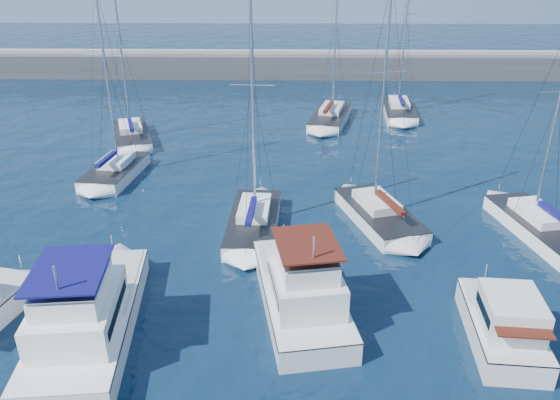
{
  "coord_description": "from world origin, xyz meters",
  "views": [
    {
      "loc": [
        1.83,
        -23.97,
        16.08
      ],
      "look_at": [
        1.3,
        4.31,
        3.0
      ],
      "focal_mm": 35.0,
      "sensor_mm": 36.0,
      "label": 1
    }
  ],
  "objects_px": {
    "sailboat_back_c": "(399,110)",
    "sailboat_mid_c": "(254,222)",
    "motor_yacht_stbd_outer": "(504,326)",
    "sailboat_back_b": "(331,117)",
    "sailboat_mid_a": "(115,171)",
    "motor_yacht_port_inner": "(86,317)",
    "sailboat_back_a": "(131,135)",
    "motor_yacht_stbd_inner": "(302,291)",
    "sailboat_mid_e": "(540,227)",
    "sailboat_mid_d": "(379,214)"
  },
  "relations": [
    {
      "from": "motor_yacht_port_inner",
      "to": "sailboat_mid_e",
      "type": "relative_size",
      "value": 0.78
    },
    {
      "from": "motor_yacht_port_inner",
      "to": "sailboat_mid_a",
      "type": "bearing_deg",
      "value": 96.86
    },
    {
      "from": "sailboat_mid_a",
      "to": "sailboat_back_a",
      "type": "relative_size",
      "value": 0.93
    },
    {
      "from": "sailboat_back_a",
      "to": "sailboat_back_b",
      "type": "xyz_separation_m",
      "value": [
        18.66,
        6.5,
        -0.02
      ]
    },
    {
      "from": "motor_yacht_stbd_outer",
      "to": "sailboat_back_b",
      "type": "height_order",
      "value": "sailboat_back_b"
    },
    {
      "from": "motor_yacht_port_inner",
      "to": "sailboat_mid_d",
      "type": "distance_m",
      "value": 18.98
    },
    {
      "from": "sailboat_mid_a",
      "to": "sailboat_mid_d",
      "type": "relative_size",
      "value": 0.97
    },
    {
      "from": "sailboat_mid_a",
      "to": "motor_yacht_stbd_outer",
      "type": "bearing_deg",
      "value": -32.71
    },
    {
      "from": "sailboat_mid_d",
      "to": "sailboat_back_c",
      "type": "relative_size",
      "value": 0.93
    },
    {
      "from": "sailboat_mid_e",
      "to": "sailboat_mid_c",
      "type": "bearing_deg",
      "value": 167.94
    },
    {
      "from": "motor_yacht_port_inner",
      "to": "sailboat_back_a",
      "type": "distance_m",
      "value": 28.35
    },
    {
      "from": "sailboat_mid_d",
      "to": "sailboat_back_b",
      "type": "relative_size",
      "value": 0.99
    },
    {
      "from": "motor_yacht_stbd_inner",
      "to": "motor_yacht_stbd_outer",
      "type": "distance_m",
      "value": 9.14
    },
    {
      "from": "motor_yacht_stbd_outer",
      "to": "sailboat_mid_d",
      "type": "distance_m",
      "value": 12.44
    },
    {
      "from": "motor_yacht_stbd_outer",
      "to": "sailboat_back_b",
      "type": "relative_size",
      "value": 0.41
    },
    {
      "from": "motor_yacht_port_inner",
      "to": "motor_yacht_stbd_outer",
      "type": "relative_size",
      "value": 1.72
    },
    {
      "from": "sailboat_mid_a",
      "to": "sailboat_back_c",
      "type": "distance_m",
      "value": 30.66
    },
    {
      "from": "motor_yacht_stbd_inner",
      "to": "sailboat_mid_e",
      "type": "xyz_separation_m",
      "value": [
        14.82,
        8.11,
        -0.62
      ]
    },
    {
      "from": "motor_yacht_stbd_inner",
      "to": "motor_yacht_port_inner",
      "type": "bearing_deg",
      "value": -177.05
    },
    {
      "from": "sailboat_mid_e",
      "to": "sailboat_back_a",
      "type": "bearing_deg",
      "value": 138.7
    },
    {
      "from": "sailboat_back_a",
      "to": "motor_yacht_stbd_outer",
      "type": "bearing_deg",
      "value": -67.87
    },
    {
      "from": "sailboat_mid_d",
      "to": "sailboat_mid_c",
      "type": "bearing_deg",
      "value": 171.09
    },
    {
      "from": "motor_yacht_stbd_outer",
      "to": "sailboat_mid_a",
      "type": "height_order",
      "value": "sailboat_mid_a"
    },
    {
      "from": "sailboat_mid_a",
      "to": "sailboat_mid_c",
      "type": "bearing_deg",
      "value": -29.82
    },
    {
      "from": "sailboat_back_c",
      "to": "sailboat_mid_c",
      "type": "bearing_deg",
      "value": -113.01
    },
    {
      "from": "motor_yacht_port_inner",
      "to": "sailboat_mid_c",
      "type": "xyz_separation_m",
      "value": [
        6.84,
        10.64,
        -0.61
      ]
    },
    {
      "from": "sailboat_back_a",
      "to": "sailboat_back_b",
      "type": "height_order",
      "value": "sailboat_back_a"
    },
    {
      "from": "motor_yacht_stbd_inner",
      "to": "sailboat_back_c",
      "type": "distance_m",
      "value": 36.33
    },
    {
      "from": "sailboat_mid_e",
      "to": "sailboat_back_b",
      "type": "distance_m",
      "value": 26.51
    },
    {
      "from": "sailboat_mid_e",
      "to": "sailboat_back_b",
      "type": "height_order",
      "value": "sailboat_back_b"
    },
    {
      "from": "sailboat_mid_c",
      "to": "sailboat_back_a",
      "type": "relative_size",
      "value": 0.91
    },
    {
      "from": "sailboat_back_c",
      "to": "motor_yacht_stbd_outer",
      "type": "bearing_deg",
      "value": -88.51
    },
    {
      "from": "sailboat_back_b",
      "to": "sailboat_back_c",
      "type": "relative_size",
      "value": 0.94
    },
    {
      "from": "motor_yacht_port_inner",
      "to": "sailboat_mid_a",
      "type": "relative_size",
      "value": 0.74
    },
    {
      "from": "motor_yacht_stbd_outer",
      "to": "sailboat_mid_c",
      "type": "distance_m",
      "value": 15.83
    },
    {
      "from": "sailboat_mid_e",
      "to": "sailboat_back_c",
      "type": "distance_m",
      "value": 26.84
    },
    {
      "from": "motor_yacht_port_inner",
      "to": "sailboat_back_c",
      "type": "distance_m",
      "value": 42.23
    },
    {
      "from": "sailboat_mid_d",
      "to": "sailboat_mid_e",
      "type": "relative_size",
      "value": 1.09
    },
    {
      "from": "sailboat_mid_e",
      "to": "motor_yacht_stbd_inner",
      "type": "bearing_deg",
      "value": -162.36
    },
    {
      "from": "sailboat_mid_d",
      "to": "sailboat_back_a",
      "type": "xyz_separation_m",
      "value": [
        -20.28,
        15.95,
        0.0
      ]
    },
    {
      "from": "motor_yacht_port_inner",
      "to": "sailboat_back_c",
      "type": "relative_size",
      "value": 0.67
    },
    {
      "from": "sailboat_mid_e",
      "to": "sailboat_back_c",
      "type": "xyz_separation_m",
      "value": [
        -3.94,
        26.55,
        0.02
      ]
    },
    {
      "from": "sailboat_mid_d",
      "to": "sailboat_back_a",
      "type": "distance_m",
      "value": 25.8
    },
    {
      "from": "sailboat_mid_a",
      "to": "sailboat_back_c",
      "type": "bearing_deg",
      "value": 42.64
    },
    {
      "from": "sailboat_mid_e",
      "to": "sailboat_mid_a",
      "type": "bearing_deg",
      "value": 152.21
    },
    {
      "from": "sailboat_mid_a",
      "to": "sailboat_mid_c",
      "type": "xyz_separation_m",
      "value": [
        11.18,
        -8.36,
        -0.01
      ]
    },
    {
      "from": "sailboat_mid_d",
      "to": "sailboat_back_c",
      "type": "xyz_separation_m",
      "value": [
        5.75,
        25.02,
        0.01
      ]
    },
    {
      "from": "motor_yacht_stbd_inner",
      "to": "sailboat_mid_c",
      "type": "xyz_separation_m",
      "value": [
        -2.85,
        8.42,
        -0.61
      ]
    },
    {
      "from": "motor_yacht_stbd_outer",
      "to": "sailboat_mid_c",
      "type": "height_order",
      "value": "sailboat_mid_c"
    },
    {
      "from": "motor_yacht_port_inner",
      "to": "sailboat_back_c",
      "type": "xyz_separation_m",
      "value": [
        20.57,
        36.88,
        -0.6
      ]
    }
  ]
}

